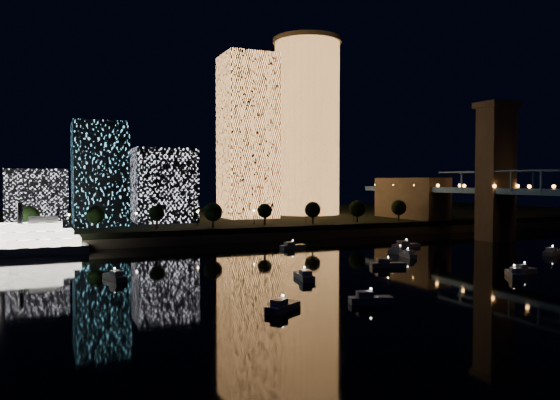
% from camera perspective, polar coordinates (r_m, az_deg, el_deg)
% --- Properties ---
extents(ground, '(520.00, 520.00, 0.00)m').
position_cam_1_polar(ground, '(133.37, 16.75, -7.40)').
color(ground, black).
rests_on(ground, ground).
extents(far_bank, '(420.00, 160.00, 5.00)m').
position_cam_1_polar(far_bank, '(274.86, -5.18, -1.99)').
color(far_bank, black).
rests_on(far_bank, ground).
extents(seawall, '(420.00, 6.00, 3.00)m').
position_cam_1_polar(seawall, '(202.44, 1.66, -3.70)').
color(seawall, '#6B5E4C').
rests_on(seawall, ground).
extents(tower_cylindrical, '(34.00, 34.00, 86.76)m').
position_cam_1_polar(tower_cylindrical, '(273.91, 2.85, 7.64)').
color(tower_cylindrical, '#FFA151').
rests_on(tower_cylindrical, far_bank).
extents(tower_rectangular, '(23.01, 23.01, 73.23)m').
position_cam_1_polar(tower_rectangular, '(249.18, -3.39, 6.61)').
color(tower_rectangular, '#FFA151').
rests_on(tower_rectangular, far_bank).
extents(midrise_blocks, '(97.81, 38.87, 38.39)m').
position_cam_1_polar(midrise_blocks, '(221.40, -19.76, 1.55)').
color(midrise_blocks, white).
rests_on(midrise_blocks, far_bank).
extents(motorboats, '(129.73, 80.54, 2.78)m').
position_cam_1_polar(motorboats, '(142.34, 11.11, -6.43)').
color(motorboats, silver).
rests_on(motorboats, ground).
extents(esplanade_trees, '(166.12, 6.78, 8.89)m').
position_cam_1_polar(esplanade_trees, '(197.45, -6.45, -1.24)').
color(esplanade_trees, black).
rests_on(esplanade_trees, far_bank).
extents(street_lamps, '(132.70, 0.70, 5.65)m').
position_cam_1_polar(street_lamps, '(201.68, -8.59, -1.60)').
color(street_lamps, black).
rests_on(street_lamps, far_bank).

